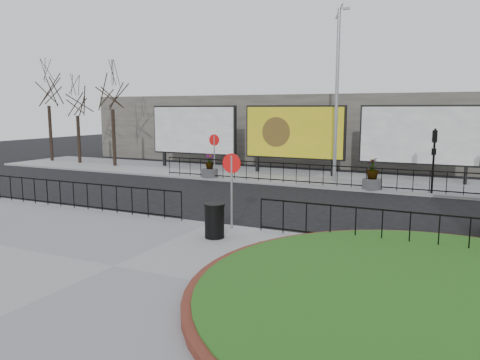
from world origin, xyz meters
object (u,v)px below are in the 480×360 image
Objects in this scene: billboard_mid at (294,133)px; planter_a at (210,169)px; lamp_post at (337,93)px; planter_c at (372,177)px; litter_bin at (214,220)px.

planter_a is (-3.83, -3.53, -2.01)m from billboard_mid.
billboard_mid is at bearing 146.75° from lamp_post.
billboard_mid is 6.65m from planter_c.
litter_bin is 0.68× the size of planter_c.
billboard_mid reaches higher than planter_c.
lamp_post is at bearing 87.81° from litter_bin.
planter_a is at bearing -167.17° from lamp_post.
billboard_mid reaches higher than planter_a.
planter_a is (-6.36, 11.07, -0.07)m from litter_bin.
litter_bin is 11.36m from planter_c.
lamp_post is (3.01, -1.97, 2.23)m from billboard_mid.
planter_a reaches higher than litter_bin.
lamp_post is 8.73× the size of litter_bin.
planter_a is at bearing -137.37° from billboard_mid.
billboard_mid is 5.59m from planter_a.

